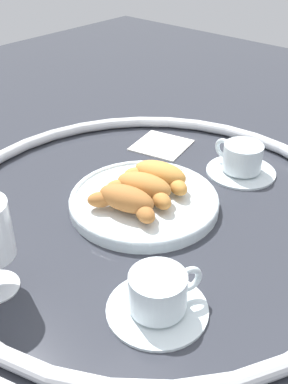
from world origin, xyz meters
TOP-DOWN VIEW (x-y plane):
  - ground_plane at (0.00, 0.00)m, footprint 2.20×2.20m
  - table_chrome_rim at (0.00, 0.00)m, footprint 0.73×0.73m
  - pastry_plate at (0.02, -0.01)m, footprint 0.26×0.26m
  - croissant_large at (0.02, -0.05)m, footprint 0.13×0.08m
  - croissant_small at (0.02, -0.00)m, footprint 0.13×0.09m
  - croissant_extra at (0.01, 0.05)m, footprint 0.13×0.08m
  - coffee_cup_near at (-0.04, -0.22)m, footprint 0.14×0.14m
  - coffee_cup_far at (-0.16, 0.16)m, footprint 0.14×0.14m
  - folded_napkin at (0.15, -0.21)m, footprint 0.13×0.13m

SIDE VIEW (x-z plane):
  - ground_plane at x=0.00m, z-range 0.00..0.00m
  - folded_napkin at x=0.15m, z-range 0.00..0.01m
  - pastry_plate at x=0.02m, z-range 0.00..0.02m
  - table_chrome_rim at x=0.00m, z-range 0.00..0.02m
  - coffee_cup_near at x=-0.04m, z-range 0.00..0.06m
  - coffee_cup_far at x=-0.16m, z-range 0.00..0.06m
  - croissant_large at x=0.02m, z-range 0.02..0.06m
  - croissant_small at x=0.02m, z-range 0.02..0.06m
  - croissant_extra at x=0.01m, z-range 0.02..0.06m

